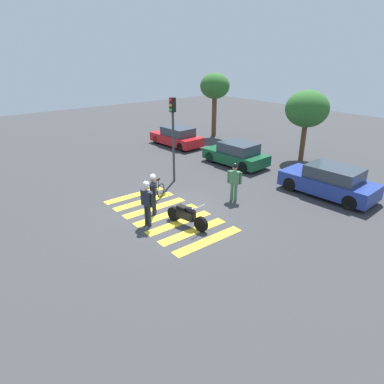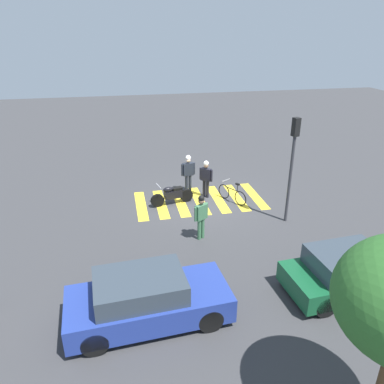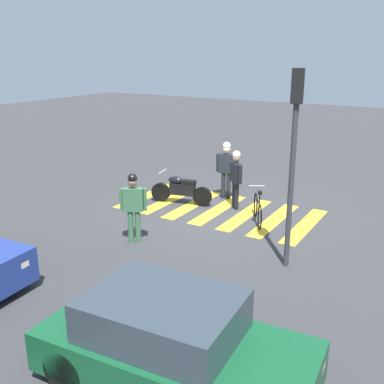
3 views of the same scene
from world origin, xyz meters
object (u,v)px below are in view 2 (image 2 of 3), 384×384
officer_by_motorcycle (188,171)px  car_blue_hatchback (147,299)px  traffic_light_pole (293,154)px  car_green_compact (349,272)px  leaning_bicycle (232,194)px  police_motorcycle (172,195)px  officer_on_foot (206,176)px  pedestrian_bystander (201,214)px

officer_by_motorcycle → car_blue_hatchback: (2.75, 8.33, -0.40)m
traffic_light_pole → car_green_compact: bearing=88.9°
leaning_bicycle → traffic_light_pole: bearing=126.7°
police_motorcycle → car_blue_hatchback: car_blue_hatchback is taller
officer_on_foot → traffic_light_pole: size_ratio=0.42×
leaning_bicycle → car_blue_hatchback: bearing=56.5°
car_blue_hatchback → traffic_light_pole: traffic_light_pole is taller
leaning_bicycle → police_motorcycle: bearing=-6.4°
car_green_compact → car_blue_hatchback: 6.07m
pedestrian_bystander → car_blue_hatchback: pedestrian_bystander is taller
officer_by_motorcycle → police_motorcycle: bearing=50.9°
officer_on_foot → officer_by_motorcycle: (0.70, -0.74, 0.05)m
police_motorcycle → officer_by_motorcycle: 1.67m
police_motorcycle → officer_on_foot: size_ratio=1.10×
leaning_bicycle → car_blue_hatchback: (4.51, 6.83, 0.32)m
officer_by_motorcycle → car_green_compact: 8.91m
police_motorcycle → car_blue_hatchback: 7.36m
car_green_compact → officer_on_foot: bearing=-70.8°
officer_by_motorcycle → leaning_bicycle: bearing=139.5°
car_blue_hatchback → traffic_light_pole: 8.00m
police_motorcycle → car_green_compact: car_green_compact is taller
leaning_bicycle → officer_on_foot: officer_on_foot is taller
pedestrian_bystander → car_green_compact: bearing=133.5°
car_green_compact → traffic_light_pole: size_ratio=0.93×
officer_on_foot → car_blue_hatchback: 8.34m
pedestrian_bystander → car_blue_hatchback: bearing=58.7°
officer_by_motorcycle → car_blue_hatchback: size_ratio=0.42×
police_motorcycle → car_blue_hatchback: (1.78, 7.13, 0.26)m
police_motorcycle → pedestrian_bystander: bearing=100.8°
officer_by_motorcycle → officer_on_foot: bearing=133.2°
police_motorcycle → officer_by_motorcycle: (-0.97, -1.19, 0.65)m
police_motorcycle → pedestrian_bystander: (-0.61, 3.20, 0.59)m
police_motorcycle → car_green_compact: 8.26m
leaning_bicycle → officer_by_motorcycle: officer_by_motorcycle is taller
police_motorcycle → car_green_compact: size_ratio=0.49×
police_motorcycle → leaning_bicycle: police_motorcycle is taller
leaning_bicycle → pedestrian_bystander: 3.65m
traffic_light_pole → leaning_bicycle: bearing=-53.3°
officer_by_motorcycle → car_blue_hatchback: bearing=71.7°
officer_on_foot → car_blue_hatchback: (3.45, 7.58, -0.34)m
officer_on_foot → officer_by_motorcycle: officer_by_motorcycle is taller
officer_on_foot → traffic_light_pole: bearing=132.4°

